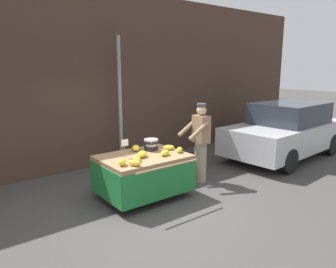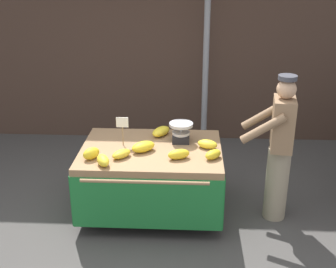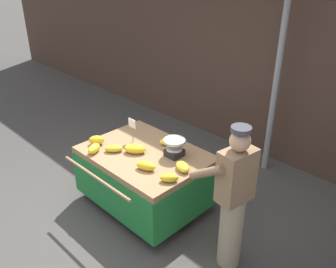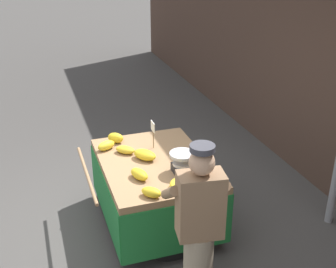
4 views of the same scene
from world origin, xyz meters
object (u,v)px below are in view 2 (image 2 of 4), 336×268
at_px(banana_bunch_2, 143,147).
at_px(banana_bunch_6, 213,154).
at_px(banana_cart, 151,165).
at_px(price_sign, 122,125).
at_px(weighing_scale, 181,132).
at_px(banana_bunch_3, 103,160).
at_px(banana_bunch_7, 179,154).
at_px(banana_bunch_1, 121,154).
at_px(vendor_person, 279,149).
at_px(banana_bunch_0, 91,153).
at_px(banana_bunch_4, 161,131).
at_px(banana_bunch_5, 207,144).
at_px(street_pole, 206,48).

height_order(banana_bunch_2, banana_bunch_6, banana_bunch_2).
xyz_separation_m(banana_cart, banana_bunch_6, (0.69, -0.24, 0.27)).
bearing_deg(price_sign, banana_bunch_6, -17.61).
xyz_separation_m(weighing_scale, banana_bunch_3, (-0.80, -0.67, -0.06)).
bearing_deg(banana_bunch_7, banana_bunch_1, -179.64).
bearing_deg(weighing_scale, vendor_person, -13.04).
bearing_deg(weighing_scale, banana_cart, -147.96).
bearing_deg(weighing_scale, banana_bunch_2, -143.86).
xyz_separation_m(weighing_scale, vendor_person, (1.10, -0.26, -0.07)).
distance_m(banana_bunch_1, banana_bunch_6, 1.00).
distance_m(banana_bunch_0, banana_bunch_3, 0.21).
distance_m(banana_bunch_6, vendor_person, 0.77).
relative_size(banana_bunch_0, banana_bunch_4, 0.70).
distance_m(price_sign, banana_bunch_1, 0.41).
distance_m(weighing_scale, banana_bunch_4, 0.31).
relative_size(banana_bunch_1, vendor_person, 0.14).
bearing_deg(banana_bunch_5, weighing_scale, 150.47).
relative_size(banana_bunch_3, banana_bunch_4, 0.79).
xyz_separation_m(price_sign, vendor_person, (1.77, -0.13, -0.20)).
bearing_deg(banana_bunch_2, street_pole, 70.46).
bearing_deg(banana_bunch_2, banana_bunch_4, 70.83).
bearing_deg(banana_bunch_3, banana_bunch_2, 43.84).
bearing_deg(banana_bunch_7, banana_bunch_3, -165.98).
relative_size(weighing_scale, banana_bunch_3, 1.22).
height_order(street_pole, price_sign, street_pole).
height_order(price_sign, banana_bunch_6, price_sign).
distance_m(street_pole, banana_bunch_4, 1.85).
bearing_deg(banana_bunch_7, banana_cart, 140.43).
height_order(street_pole, banana_bunch_5, street_pole).
bearing_deg(vendor_person, banana_bunch_2, -178.20).
distance_m(banana_cart, banana_bunch_4, 0.48).
relative_size(weighing_scale, banana_bunch_4, 0.96).
height_order(banana_bunch_0, banana_bunch_2, banana_bunch_0).
xyz_separation_m(price_sign, banana_bunch_0, (-0.29, -0.40, -0.18)).
bearing_deg(banana_bunch_4, banana_cart, -102.74).
bearing_deg(weighing_scale, banana_bunch_0, -151.15).
bearing_deg(banana_bunch_1, banana_bunch_6, 1.54).
distance_m(banana_cart, banana_bunch_3, 0.71).
bearing_deg(street_pole, weighing_scale, -100.37).
bearing_deg(price_sign, banana_bunch_1, -84.52).
distance_m(banana_bunch_0, banana_bunch_2, 0.59).
relative_size(banana_bunch_3, banana_bunch_5, 0.99).
relative_size(price_sign, banana_bunch_2, 1.20).
xyz_separation_m(banana_bunch_4, banana_bunch_7, (0.24, -0.66, 0.00)).
xyz_separation_m(banana_bunch_4, vendor_person, (1.35, -0.43, -0.01)).
height_order(weighing_scale, banana_bunch_0, weighing_scale).
xyz_separation_m(banana_bunch_2, banana_bunch_7, (0.40, -0.17, -0.00)).
distance_m(banana_bunch_0, banana_bunch_6, 1.32).
xyz_separation_m(street_pole, banana_bunch_6, (0.03, -2.24, -0.72)).
xyz_separation_m(street_pole, weighing_scale, (-0.33, -1.79, -0.65)).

